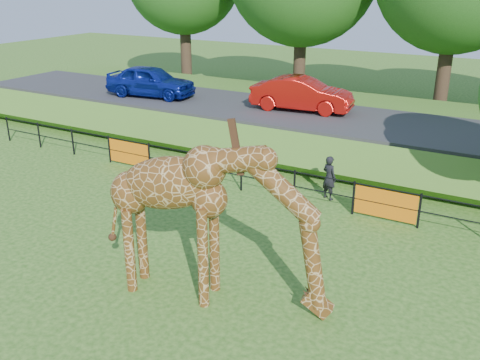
{
  "coord_description": "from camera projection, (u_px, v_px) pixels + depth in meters",
  "views": [
    {
      "loc": [
        6.44,
        -7.0,
        7.05
      ],
      "look_at": [
        0.02,
        4.34,
        2.0
      ],
      "focal_mm": 40.0,
      "sensor_mm": 36.0,
      "label": 1
    }
  ],
  "objects": [
    {
      "name": "road",
      "position": [
        355.0,
        121.0,
        22.06
      ],
      "size": [
        40.0,
        5.0,
        0.12
      ],
      "primitive_type": "cube",
      "color": "#2F2F32",
      "rests_on": "embankment"
    },
    {
      "name": "visitor",
      "position": [
        329.0,
        178.0,
        17.64
      ],
      "size": [
        0.64,
        0.55,
        1.5
      ],
      "primitive_type": "imported",
      "rotation": [
        0.0,
        0.0,
        2.73
      ],
      "color": "black",
      "rests_on": "ground"
    },
    {
      "name": "car_red",
      "position": [
        302.0,
        94.0,
        23.28
      ],
      "size": [
        4.55,
        2.04,
        1.45
      ],
      "primitive_type": "imported",
      "rotation": [
        0.0,
        0.0,
        1.69
      ],
      "color": "red",
      "rests_on": "road"
    },
    {
      "name": "giraffe",
      "position": [
        215.0,
        223.0,
        11.74
      ],
      "size": [
        5.46,
        2.0,
        3.83
      ],
      "primitive_type": null,
      "rotation": [
        0.0,
        0.0,
        0.19
      ],
      "color": "#5C3512",
      "rests_on": "ground"
    },
    {
      "name": "embankment",
      "position": [
        364.0,
        129.0,
        23.53
      ],
      "size": [
        40.0,
        9.0,
        1.3
      ],
      "primitive_type": "cube",
      "color": "#245214",
      "rests_on": "ground"
    },
    {
      "name": "car_blue",
      "position": [
        151.0,
        81.0,
        25.96
      ],
      "size": [
        4.58,
        2.31,
        1.5
      ],
      "primitive_type": "imported",
      "rotation": [
        0.0,
        0.0,
        1.7
      ],
      "color": "#13279F",
      "rests_on": "road"
    },
    {
      "name": "ground",
      "position": [
        137.0,
        334.0,
        11.19
      ],
      "size": [
        90.0,
        90.0,
        0.0
      ],
      "primitive_type": "plane",
      "color": "#245214",
      "rests_on": "ground"
    },
    {
      "name": "perimeter_fence",
      "position": [
        294.0,
        186.0,
        17.48
      ],
      "size": [
        28.07,
        0.1,
        1.1
      ],
      "primitive_type": null,
      "color": "black",
      "rests_on": "ground"
    }
  ]
}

